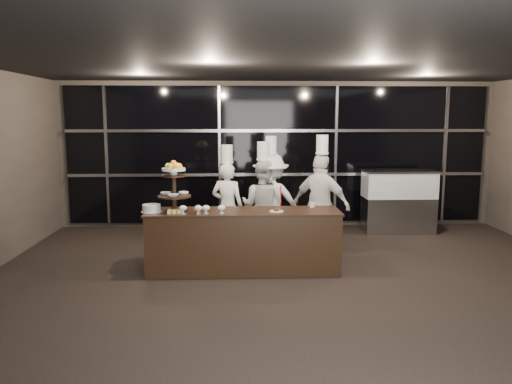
{
  "coord_description": "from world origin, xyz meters",
  "views": [
    {
      "loc": [
        -0.86,
        -5.33,
        2.29
      ],
      "look_at": [
        -0.56,
        2.15,
        1.15
      ],
      "focal_mm": 35.0,
      "sensor_mm": 36.0,
      "label": 1
    }
  ],
  "objects_px": {
    "chef_d": "(321,204)",
    "layer_cake": "(151,208)",
    "display_case": "(399,198)",
    "chef_c": "(271,201)",
    "buffet_counter": "(243,241)",
    "display_stand": "(174,183)",
    "chef_a": "(228,205)",
    "chef_b": "(263,205)"
  },
  "relations": [
    {
      "from": "chef_c",
      "to": "chef_d",
      "type": "xyz_separation_m",
      "value": [
        0.79,
        -0.47,
        0.02
      ]
    },
    {
      "from": "display_case",
      "to": "chef_a",
      "type": "relative_size",
      "value": 0.77
    },
    {
      "from": "layer_cake",
      "to": "display_stand",
      "type": "bearing_deg",
      "value": 8.7
    },
    {
      "from": "display_stand",
      "to": "chef_c",
      "type": "height_order",
      "value": "chef_c"
    },
    {
      "from": "chef_b",
      "to": "chef_c",
      "type": "xyz_separation_m",
      "value": [
        0.15,
        0.13,
        0.04
      ]
    },
    {
      "from": "chef_b",
      "to": "chef_c",
      "type": "bearing_deg",
      "value": 41.09
    },
    {
      "from": "layer_cake",
      "to": "display_case",
      "type": "relative_size",
      "value": 0.21
    },
    {
      "from": "chef_a",
      "to": "chef_c",
      "type": "xyz_separation_m",
      "value": [
        0.74,
        0.1,
        0.05
      ]
    },
    {
      "from": "layer_cake",
      "to": "chef_a",
      "type": "distance_m",
      "value": 1.62
    },
    {
      "from": "layer_cake",
      "to": "chef_c",
      "type": "xyz_separation_m",
      "value": [
        1.82,
        1.3,
        -0.13
      ]
    },
    {
      "from": "buffet_counter",
      "to": "chef_d",
      "type": "xyz_separation_m",
      "value": [
        1.28,
        0.78,
        0.4
      ]
    },
    {
      "from": "display_stand",
      "to": "display_case",
      "type": "bearing_deg",
      "value": 30.75
    },
    {
      "from": "display_case",
      "to": "chef_c",
      "type": "xyz_separation_m",
      "value": [
        -2.63,
        -1.2,
        0.15
      ]
    },
    {
      "from": "display_case",
      "to": "display_stand",
      "type": "bearing_deg",
      "value": -149.25
    },
    {
      "from": "buffet_counter",
      "to": "layer_cake",
      "type": "bearing_deg",
      "value": -177.84
    },
    {
      "from": "chef_a",
      "to": "chef_d",
      "type": "bearing_deg",
      "value": -13.66
    },
    {
      "from": "chef_d",
      "to": "chef_b",
      "type": "bearing_deg",
      "value": 159.71
    },
    {
      "from": "display_stand",
      "to": "chef_a",
      "type": "distance_m",
      "value": 1.48
    },
    {
      "from": "chef_b",
      "to": "chef_d",
      "type": "xyz_separation_m",
      "value": [
        0.94,
        -0.35,
        0.06
      ]
    },
    {
      "from": "buffet_counter",
      "to": "display_case",
      "type": "height_order",
      "value": "display_case"
    },
    {
      "from": "display_case",
      "to": "chef_a",
      "type": "distance_m",
      "value": 3.61
    },
    {
      "from": "buffet_counter",
      "to": "display_stand",
      "type": "height_order",
      "value": "display_stand"
    },
    {
      "from": "buffet_counter",
      "to": "chef_c",
      "type": "relative_size",
      "value": 1.45
    },
    {
      "from": "chef_a",
      "to": "chef_b",
      "type": "distance_m",
      "value": 0.6
    },
    {
      "from": "display_stand",
      "to": "layer_cake",
      "type": "xyz_separation_m",
      "value": [
        -0.33,
        -0.05,
        -0.37
      ]
    },
    {
      "from": "display_case",
      "to": "chef_b",
      "type": "relative_size",
      "value": 0.75
    },
    {
      "from": "chef_a",
      "to": "chef_d",
      "type": "relative_size",
      "value": 0.91
    },
    {
      "from": "display_case",
      "to": "chef_c",
      "type": "bearing_deg",
      "value": -155.43
    },
    {
      "from": "display_case",
      "to": "chef_d",
      "type": "xyz_separation_m",
      "value": [
        -1.84,
        -1.67,
        0.18
      ]
    },
    {
      "from": "chef_d",
      "to": "buffet_counter",
      "type": "bearing_deg",
      "value": -148.79
    },
    {
      "from": "layer_cake",
      "to": "chef_c",
      "type": "relative_size",
      "value": 0.15
    },
    {
      "from": "buffet_counter",
      "to": "chef_d",
      "type": "height_order",
      "value": "chef_d"
    },
    {
      "from": "layer_cake",
      "to": "buffet_counter",
      "type": "bearing_deg",
      "value": 2.16
    },
    {
      "from": "buffet_counter",
      "to": "layer_cake",
      "type": "distance_m",
      "value": 1.42
    },
    {
      "from": "chef_d",
      "to": "layer_cake",
      "type": "bearing_deg",
      "value": -162.42
    },
    {
      "from": "display_stand",
      "to": "display_case",
      "type": "height_order",
      "value": "display_stand"
    },
    {
      "from": "buffet_counter",
      "to": "chef_d",
      "type": "relative_size",
      "value": 1.42
    },
    {
      "from": "display_stand",
      "to": "chef_d",
      "type": "xyz_separation_m",
      "value": [
        2.28,
        0.78,
        -0.47
      ]
    },
    {
      "from": "layer_cake",
      "to": "chef_b",
      "type": "xyz_separation_m",
      "value": [
        1.67,
        1.17,
        -0.17
      ]
    },
    {
      "from": "display_stand",
      "to": "chef_d",
      "type": "bearing_deg",
      "value": 18.79
    },
    {
      "from": "display_stand",
      "to": "chef_c",
      "type": "relative_size",
      "value": 0.38
    },
    {
      "from": "layer_cake",
      "to": "chef_b",
      "type": "bearing_deg",
      "value": 35.04
    }
  ]
}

